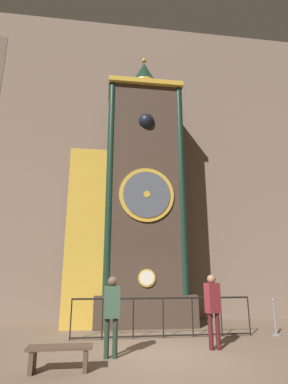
# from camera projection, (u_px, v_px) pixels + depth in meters

# --- Properties ---
(ground_plane) EXTENTS (28.00, 28.00, 0.00)m
(ground_plane) POSITION_uv_depth(u_px,v_px,m) (163.00, 357.00, 6.47)
(ground_plane) COLOR #75604C
(cathedral_back_wall) EXTENTS (24.00, 0.32, 13.81)m
(cathedral_back_wall) POSITION_uv_depth(u_px,v_px,m) (135.00, 155.00, 13.49)
(cathedral_back_wall) COLOR #7A6656
(cathedral_back_wall) RESTS_ON ground_plane
(clock_tower) EXTENTS (4.52, 1.77, 10.81)m
(clock_tower) POSITION_uv_depth(u_px,v_px,m) (133.00, 199.00, 11.37)
(clock_tower) COLOR #423328
(clock_tower) RESTS_ON ground_plane
(railing_fence) EXTENTS (5.17, 0.05, 1.08)m
(railing_fence) POSITION_uv_depth(u_px,v_px,m) (163.00, 315.00, 8.49)
(railing_fence) COLOR black
(railing_fence) RESTS_ON ground_plane
(visitor_near) EXTENTS (0.36, 0.25, 1.68)m
(visitor_near) POSITION_uv_depth(u_px,v_px,m) (112.00, 308.00, 6.61)
(visitor_near) COLOR #213427
(visitor_near) RESTS_ON ground_plane
(visitor_far) EXTENTS (0.39, 0.32, 1.71)m
(visitor_far) POSITION_uv_depth(u_px,v_px,m) (213.00, 304.00, 7.31)
(visitor_far) COLOR #461518
(visitor_far) RESTS_ON ground_plane
(stanchion_post) EXTENTS (0.28, 0.28, 1.01)m
(stanchion_post) POSITION_uv_depth(u_px,v_px,m) (275.00, 323.00, 8.77)
(stanchion_post) COLOR gray
(stanchion_post) RESTS_ON ground_plane
(visitor_bench) EXTENTS (1.20, 0.40, 0.44)m
(visitor_bench) POSITION_uv_depth(u_px,v_px,m) (60.00, 354.00, 5.56)
(visitor_bench) COLOR brown
(visitor_bench) RESTS_ON ground_plane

